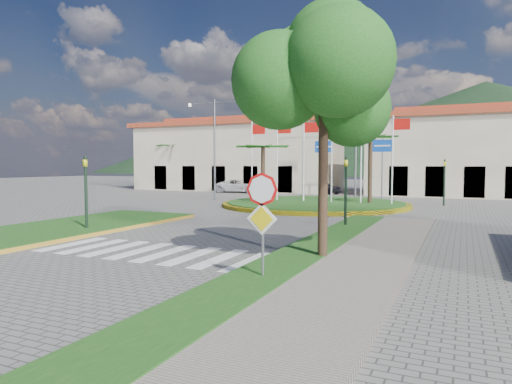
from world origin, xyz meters
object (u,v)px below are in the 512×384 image
at_px(deciduous_tree, 324,83).
at_px(white_van, 239,186).
at_px(stop_sign, 262,209).
at_px(car_dark_a, 321,187).
at_px(roundabout_island, 315,204).
at_px(car_dark_b, 451,191).

distance_m(deciduous_tree, white_van, 33.34).
height_order(stop_sign, car_dark_a, stop_sign).
bearing_deg(white_van, stop_sign, -160.51).
bearing_deg(car_dark_a, deciduous_tree, -146.02).
bearing_deg(deciduous_tree, roundabout_island, 107.91).
bearing_deg(roundabout_island, car_dark_b, 58.99).
relative_size(stop_sign, car_dark_b, 0.81).
bearing_deg(car_dark_b, roundabout_island, 154.13).
xyz_separation_m(white_van, car_dark_a, (8.13, 1.58, 0.00)).
bearing_deg(roundabout_island, deciduous_tree, -72.09).
relative_size(roundabout_island, car_dark_a, 3.24).
distance_m(car_dark_a, car_dark_b, 11.61).
height_order(car_dark_a, car_dark_b, car_dark_a).
bearing_deg(car_dark_a, white_van, 118.45).
xyz_separation_m(roundabout_island, white_van, (-11.51, 11.31, 0.49)).
distance_m(deciduous_tree, car_dark_a, 31.51).
bearing_deg(car_dark_a, roundabout_island, -147.86).
xyz_separation_m(deciduous_tree, car_dark_a, (-8.88, 29.90, -4.51)).
distance_m(stop_sign, car_dark_b, 33.87).
distance_m(roundabout_island, deciduous_tree, 18.55).
bearing_deg(roundabout_island, white_van, 135.50).
bearing_deg(white_van, car_dark_a, -87.13).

